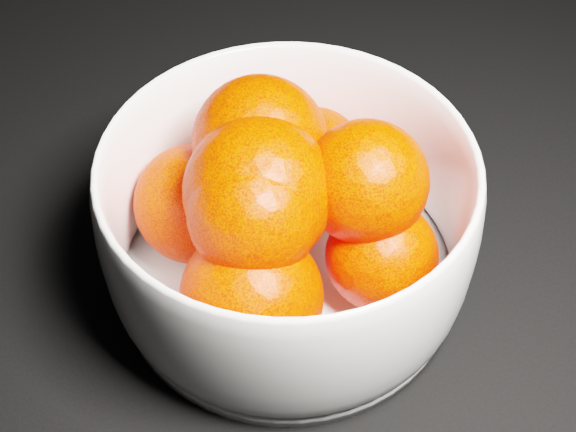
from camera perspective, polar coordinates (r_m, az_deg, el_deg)
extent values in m
cylinder|color=white|center=(0.54, 0.00, -4.02)|extent=(0.22, 0.22, 0.01)
sphere|color=#FF2200|center=(0.55, 1.78, 4.04)|extent=(0.07, 0.07, 0.07)
sphere|color=#FF2200|center=(0.52, -6.66, 0.88)|extent=(0.08, 0.08, 0.08)
sphere|color=#FF2200|center=(0.47, -2.60, -5.73)|extent=(0.09, 0.09, 0.09)
sphere|color=#FF2200|center=(0.50, 6.67, -2.81)|extent=(0.07, 0.07, 0.07)
sphere|color=#FF2200|center=(0.50, -2.00, 5.23)|extent=(0.08, 0.08, 0.08)
sphere|color=#FF2200|center=(0.46, -2.44, 0.19)|extent=(0.08, 0.08, 0.08)
sphere|color=#FF2200|center=(0.47, 5.55, 2.42)|extent=(0.08, 0.08, 0.08)
sphere|color=#FF2200|center=(0.47, -2.08, 1.71)|extent=(0.09, 0.09, 0.09)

